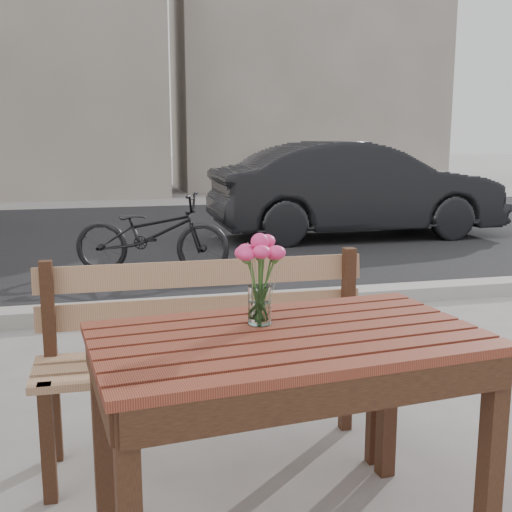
{
  "coord_description": "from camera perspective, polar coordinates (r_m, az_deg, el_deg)",
  "views": [
    {
      "loc": [
        -0.68,
        -1.93,
        1.41
      ],
      "look_at": [
        -0.15,
        0.15,
        1.0
      ],
      "focal_mm": 45.0,
      "sensor_mm": 36.0,
      "label": 1
    }
  ],
  "objects": [
    {
      "name": "street",
      "position": [
        7.16,
        -8.41,
        -0.49
      ],
      "size": [
        30.0,
        8.12,
        0.12
      ],
      "color": "black",
      "rests_on": "ground"
    },
    {
      "name": "backdrop_buildings",
      "position": [
        16.5,
        -11.62,
        18.16
      ],
      "size": [
        15.5,
        4.0,
        8.0
      ],
      "color": "gray",
      "rests_on": "ground"
    },
    {
      "name": "main_table",
      "position": [
        2.14,
        2.9,
        -10.12
      ],
      "size": [
        1.32,
        0.85,
        0.77
      ],
      "rotation": [
        0.0,
        0.0,
        0.1
      ],
      "color": "#5D2018",
      "rests_on": "ground"
    },
    {
      "name": "main_bench",
      "position": [
        2.83,
        -4.17,
        -6.89
      ],
      "size": [
        1.48,
        0.46,
        0.91
      ],
      "rotation": [
        0.0,
        0.0,
        -0.02
      ],
      "color": "#98714E",
      "rests_on": "ground"
    },
    {
      "name": "main_vase",
      "position": [
        2.15,
        0.33,
        -1.09
      ],
      "size": [
        0.17,
        0.17,
        0.31
      ],
      "color": "white",
      "rests_on": "main_table"
    },
    {
      "name": "parked_car",
      "position": [
        9.06,
        8.89,
        5.85
      ],
      "size": [
        4.01,
        1.42,
        1.32
      ],
      "primitive_type": "imported",
      "rotation": [
        0.0,
        0.0,
        1.57
      ],
      "color": "black",
      "rests_on": "ground"
    },
    {
      "name": "bicycle",
      "position": [
        6.62,
        -9.25,
        1.97
      ],
      "size": [
        1.69,
        1.04,
        0.84
      ],
      "primitive_type": "imported",
      "rotation": [
        0.0,
        0.0,
        1.24
      ],
      "color": "black",
      "rests_on": "ground"
    }
  ]
}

